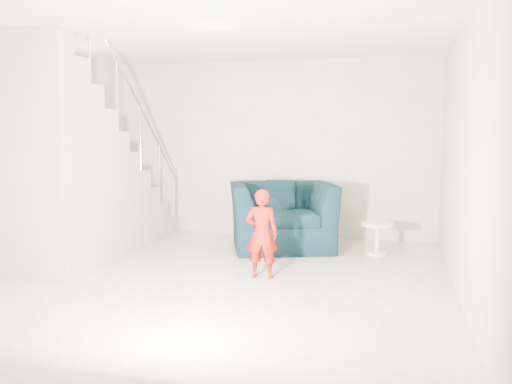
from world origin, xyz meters
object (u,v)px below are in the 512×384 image
staircase (78,185)px  armchair (282,216)px  side_table (377,233)px  toddler (262,233)px

staircase → armchair: bearing=29.0°
side_table → staircase: bearing=-161.5°
toddler → side_table: toddler is taller
toddler → armchair: bearing=-90.9°
armchair → side_table: armchair is taller
staircase → toddler: bearing=-6.5°
toddler → staircase: size_ratio=0.27×
armchair → staircase: bearing=-170.6°
side_table → staircase: staircase is taller
armchair → side_table: size_ratio=3.29×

